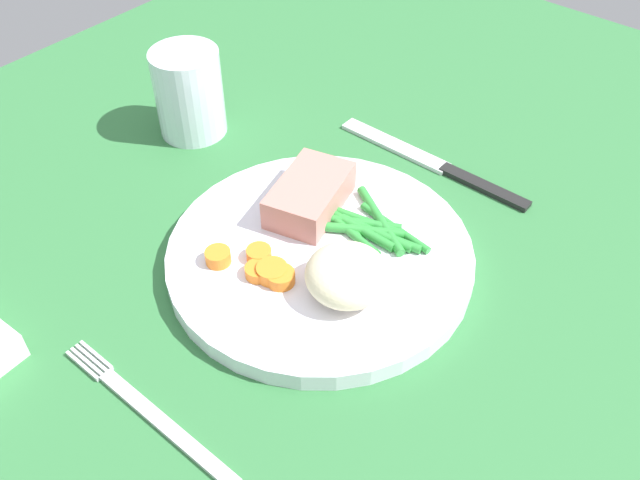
# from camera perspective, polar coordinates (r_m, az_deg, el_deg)

# --- Properties ---
(dining_table) EXTENTS (1.20, 0.90, 0.02)m
(dining_table) POSITION_cam_1_polar(r_m,az_deg,el_deg) (0.57, -4.86, -3.31)
(dining_table) COLOR #2D6B38
(dining_table) RESTS_ON ground
(dinner_plate) EXTENTS (0.25, 0.25, 0.02)m
(dinner_plate) POSITION_cam_1_polar(r_m,az_deg,el_deg) (0.56, 0.00, -1.32)
(dinner_plate) COLOR white
(dinner_plate) RESTS_ON dining_table
(meat_portion) EXTENTS (0.09, 0.07, 0.03)m
(meat_portion) POSITION_cam_1_polar(r_m,az_deg,el_deg) (0.59, -0.84, 3.73)
(meat_portion) COLOR #B2756B
(meat_portion) RESTS_ON dinner_plate
(mashed_potatoes) EXTENTS (0.06, 0.06, 0.04)m
(mashed_potatoes) POSITION_cam_1_polar(r_m,az_deg,el_deg) (0.51, 2.24, -2.89)
(mashed_potatoes) COLOR beige
(mashed_potatoes) RESTS_ON dinner_plate
(carrot_slices) EXTENTS (0.05, 0.07, 0.01)m
(carrot_slices) POSITION_cam_1_polar(r_m,az_deg,el_deg) (0.54, -5.01, -2.22)
(carrot_slices) COLOR orange
(carrot_slices) RESTS_ON dinner_plate
(green_beans) EXTENTS (0.07, 0.10, 0.01)m
(green_beans) POSITION_cam_1_polar(r_m,az_deg,el_deg) (0.57, 4.16, 0.91)
(green_beans) COLOR #2D8C38
(green_beans) RESTS_ON dinner_plate
(fork) EXTENTS (0.01, 0.17, 0.00)m
(fork) POSITION_cam_1_polar(r_m,az_deg,el_deg) (0.49, -13.85, -13.57)
(fork) COLOR silver
(fork) RESTS_ON dining_table
(knife) EXTENTS (0.02, 0.20, 0.01)m
(knife) POSITION_cam_1_polar(r_m,az_deg,el_deg) (0.67, 9.51, 6.13)
(knife) COLOR black
(knife) RESTS_ON dining_table
(water_glass) EXTENTS (0.07, 0.07, 0.09)m
(water_glass) POSITION_cam_1_polar(r_m,az_deg,el_deg) (0.70, -10.66, 11.36)
(water_glass) COLOR silver
(water_glass) RESTS_ON dining_table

